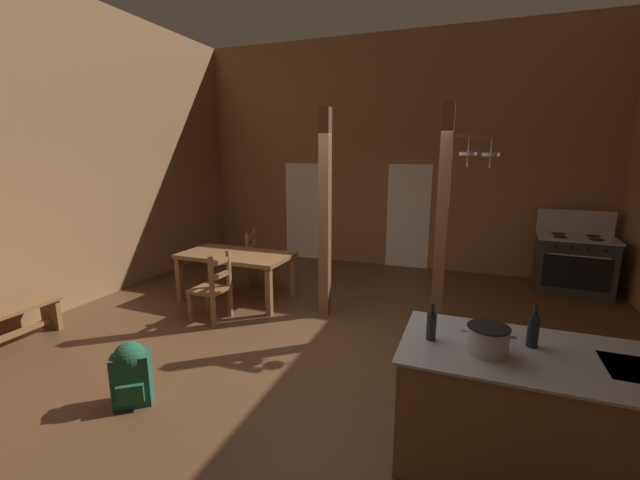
% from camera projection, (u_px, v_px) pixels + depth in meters
% --- Properties ---
extents(ground_plane, '(8.63, 9.02, 0.10)m').
position_uv_depth(ground_plane, '(318.00, 360.00, 4.55)').
color(ground_plane, brown).
extents(wall_back, '(8.63, 0.14, 4.48)m').
position_uv_depth(wall_back, '(391.00, 154.00, 7.91)').
color(wall_back, '#93663F').
rests_on(wall_back, ground_plane).
extents(wall_left, '(0.14, 9.02, 4.48)m').
position_uv_depth(wall_left, '(41.00, 154.00, 5.40)').
color(wall_left, '#93663F').
rests_on(wall_left, ground_plane).
extents(glazed_door_back_left, '(1.00, 0.01, 2.05)m').
position_uv_depth(glazed_door_back_left, '(307.00, 212.00, 8.69)').
color(glazed_door_back_left, white).
rests_on(glazed_door_back_left, ground_plane).
extents(glazed_panel_back_right, '(0.84, 0.01, 2.05)m').
position_uv_depth(glazed_panel_back_right, '(408.00, 217.00, 7.97)').
color(glazed_panel_back_right, white).
rests_on(glazed_panel_back_right, ground_plane).
extents(kitchen_island, '(2.18, 1.00, 0.89)m').
position_uv_depth(kitchen_island, '(558.00, 417.00, 2.79)').
color(kitchen_island, brown).
rests_on(kitchen_island, ground_plane).
extents(stove_range, '(1.20, 0.90, 1.32)m').
position_uv_depth(stove_range, '(573.00, 263.00, 6.59)').
color(stove_range, '#313131').
rests_on(stove_range, ground_plane).
extents(support_post_with_pot_rack, '(0.69, 0.20, 2.83)m').
position_uv_depth(support_post_with_pot_rack, '(445.00, 214.00, 4.91)').
color(support_post_with_pot_rack, brown).
rests_on(support_post_with_pot_rack, ground_plane).
extents(support_post_center, '(0.14, 0.14, 2.83)m').
position_uv_depth(support_post_center, '(325.00, 216.00, 5.46)').
color(support_post_center, brown).
rests_on(support_post_center, ground_plane).
extents(dining_table, '(1.73, 0.96, 0.74)m').
position_uv_depth(dining_table, '(236.00, 259.00, 6.21)').
color(dining_table, brown).
rests_on(dining_table, ground_plane).
extents(ladderback_chair_near_window, '(0.46, 0.46, 0.95)m').
position_uv_depth(ladderback_chair_near_window, '(213.00, 288.00, 5.45)').
color(ladderback_chair_near_window, brown).
rests_on(ladderback_chair_near_window, ground_plane).
extents(ladderback_chair_by_post, '(0.52, 0.52, 0.95)m').
position_uv_depth(ladderback_chair_by_post, '(259.00, 259.00, 6.96)').
color(ladderback_chair_by_post, brown).
rests_on(ladderback_chair_by_post, ground_plane).
extents(backpack, '(0.39, 0.39, 0.60)m').
position_uv_depth(backpack, '(131.00, 372.00, 3.61)').
color(backpack, '#1E5138').
rests_on(backpack, ground_plane).
extents(stockpot_on_counter, '(0.35, 0.28, 0.19)m').
position_uv_depth(stockpot_on_counter, '(488.00, 340.00, 2.75)').
color(stockpot_on_counter, '#A8AAB2').
rests_on(stockpot_on_counter, kitchen_island).
extents(mixing_bowl_on_counter, '(0.20, 0.20, 0.07)m').
position_uv_depth(mixing_bowl_on_counter, '(486.00, 330.00, 3.03)').
color(mixing_bowl_on_counter, '#B2A893').
rests_on(mixing_bowl_on_counter, kitchen_island).
extents(bottle_tall_on_counter, '(0.07, 0.07, 0.28)m').
position_uv_depth(bottle_tall_on_counter, '(431.00, 325.00, 2.94)').
color(bottle_tall_on_counter, '#1E2328').
rests_on(bottle_tall_on_counter, kitchen_island).
extents(bottle_short_on_counter, '(0.08, 0.08, 0.32)m').
position_uv_depth(bottle_short_on_counter, '(533.00, 330.00, 2.83)').
color(bottle_short_on_counter, '#1E2328').
rests_on(bottle_short_on_counter, kitchen_island).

